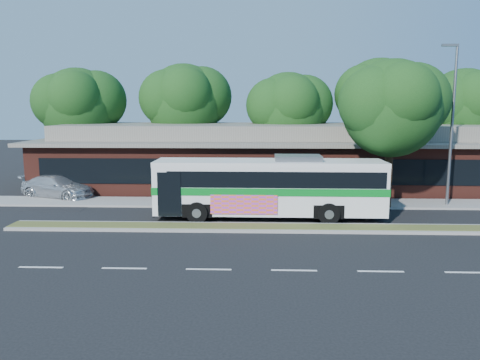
{
  "coord_description": "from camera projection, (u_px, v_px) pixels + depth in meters",
  "views": [
    {
      "loc": [
        -1.34,
        -20.71,
        5.64
      ],
      "look_at": [
        -2.17,
        2.67,
        2.0
      ],
      "focal_mm": 35.0,
      "sensor_mm": 36.0,
      "label": 1
    }
  ],
  "objects": [
    {
      "name": "sidewalk",
      "position": [
        279.0,
        203.0,
        27.58
      ],
      "size": [
        44.0,
        2.6,
        0.12
      ],
      "primitive_type": "cube",
      "color": "gray",
      "rests_on": "ground"
    },
    {
      "name": "tree_bg_e",
      "position": [
        468.0,
        106.0,
        34.84
      ],
      "size": [
        6.47,
        5.8,
        8.5
      ],
      "color": "black",
      "rests_on": "ground"
    },
    {
      "name": "sedan",
      "position": [
        58.0,
        187.0,
        29.35
      ],
      "size": [
        5.28,
        3.56,
        1.42
      ],
      "primitive_type": "imported",
      "rotation": [
        0.0,
        0.0,
        1.22
      ],
      "color": "silver",
      "rests_on": "ground"
    },
    {
      "name": "sidewalk_tree",
      "position": [
        398.0,
        106.0,
        25.53
      ],
      "size": [
        5.95,
        5.33,
        8.25
      ],
      "color": "black",
      "rests_on": "ground"
    },
    {
      "name": "median_strip",
      "position": [
        285.0,
        228.0,
        21.85
      ],
      "size": [
        26.0,
        1.1,
        0.15
      ],
      "primitive_type": "cube",
      "color": "#4A5624",
      "rests_on": "ground"
    },
    {
      "name": "plaza_building",
      "position": [
        275.0,
        156.0,
        33.77
      ],
      "size": [
        33.2,
        11.2,
        4.45
      ],
      "color": "#53221A",
      "rests_on": "ground"
    },
    {
      "name": "tree_bg_b",
      "position": [
        190.0,
        101.0,
        36.5
      ],
      "size": [
        6.69,
        6.0,
        9.0
      ],
      "color": "black",
      "rests_on": "ground"
    },
    {
      "name": "tree_bg_a",
      "position": [
        84.0,
        104.0,
        35.83
      ],
      "size": [
        6.47,
        5.8,
        8.63
      ],
      "color": "black",
      "rests_on": "ground"
    },
    {
      "name": "tree_bg_d",
      "position": [
        384.0,
        97.0,
        35.94
      ],
      "size": [
        6.91,
        6.2,
        9.37
      ],
      "color": "black",
      "rests_on": "ground"
    },
    {
      "name": "parking_lot",
      "position": [
        11.0,
        191.0,
        31.78
      ],
      "size": [
        14.0,
        12.0,
        0.01
      ],
      "primitive_type": "cube",
      "color": "black",
      "rests_on": "ground"
    },
    {
      "name": "ground",
      "position": [
        285.0,
        233.0,
        21.27
      ],
      "size": [
        120.0,
        120.0,
        0.0
      ],
      "primitive_type": "plane",
      "color": "black",
      "rests_on": "ground"
    },
    {
      "name": "tree_bg_c",
      "position": [
        293.0,
        108.0,
        35.31
      ],
      "size": [
        6.24,
        5.6,
        8.26
      ],
      "color": "black",
      "rests_on": "ground"
    },
    {
      "name": "lamp_post",
      "position": [
        452.0,
        121.0,
        26.11
      ],
      "size": [
        0.93,
        0.18,
        9.07
      ],
      "color": "slate",
      "rests_on": "ground"
    },
    {
      "name": "transit_bus",
      "position": [
        270.0,
        183.0,
        23.79
      ],
      "size": [
        11.63,
        2.8,
        3.26
      ],
      "rotation": [
        0.0,
        0.0,
        -0.01
      ],
      "color": "silver",
      "rests_on": "ground"
    }
  ]
}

